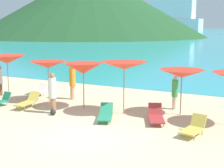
{
  "coord_description": "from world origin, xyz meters",
  "views": [
    {
      "loc": [
        5.88,
        -9.44,
        3.94
      ],
      "look_at": [
        -0.96,
        3.95,
        1.2
      ],
      "focal_mm": 51.47,
      "sensor_mm": 36.0,
      "label": 1
    }
  ],
  "objects_px": {
    "beachgoer_0": "(175,92)",
    "beachgoer_3": "(72,81)",
    "umbrella_2": "(83,68)",
    "beachgoer_2": "(53,92)",
    "beachgoer_1": "(0,79)",
    "beach_ball": "(53,112)",
    "umbrella_1": "(48,65)",
    "umbrella_3": "(124,66)",
    "lounge_chair_4": "(156,116)",
    "cruise_ship": "(171,17)",
    "lounge_chair_8": "(37,91)",
    "lounge_chair_3": "(194,127)",
    "lounge_chair_6": "(105,114)",
    "lounge_chair_1": "(28,101)",
    "umbrella_0": "(7,59)",
    "umbrella_4": "(182,74)"
  },
  "relations": [
    {
      "from": "beachgoer_3",
      "to": "beachgoer_1",
      "type": "bearing_deg",
      "value": -69.41
    },
    {
      "from": "umbrella_1",
      "to": "lounge_chair_1",
      "type": "height_order",
      "value": "umbrella_1"
    },
    {
      "from": "umbrella_0",
      "to": "beach_ball",
      "type": "xyz_separation_m",
      "value": [
        4.26,
        -1.65,
        -2.01
      ]
    },
    {
      "from": "lounge_chair_8",
      "to": "beachgoer_2",
      "type": "xyz_separation_m",
      "value": [
        2.91,
        -2.39,
        0.68
      ]
    },
    {
      "from": "umbrella_4",
      "to": "cruise_ship",
      "type": "distance_m",
      "value": 208.36
    },
    {
      "from": "umbrella_2",
      "to": "lounge_chair_4",
      "type": "xyz_separation_m",
      "value": [
        3.83,
        -0.52,
        -1.69
      ]
    },
    {
      "from": "lounge_chair_6",
      "to": "cruise_ship",
      "type": "bearing_deg",
      "value": 83.18
    },
    {
      "from": "umbrella_0",
      "to": "umbrella_3",
      "type": "distance_m",
      "value": 6.96
    },
    {
      "from": "beachgoer_2",
      "to": "beach_ball",
      "type": "height_order",
      "value": "beachgoer_2"
    },
    {
      "from": "umbrella_2",
      "to": "beachgoer_2",
      "type": "distance_m",
      "value": 1.85
    },
    {
      "from": "umbrella_2",
      "to": "lounge_chair_3",
      "type": "height_order",
      "value": "umbrella_2"
    },
    {
      "from": "lounge_chair_1",
      "to": "beachgoer_0",
      "type": "xyz_separation_m",
      "value": [
        6.46,
        2.95,
        0.54
      ]
    },
    {
      "from": "beachgoer_0",
      "to": "beach_ball",
      "type": "distance_m",
      "value": 5.76
    },
    {
      "from": "lounge_chair_3",
      "to": "beach_ball",
      "type": "distance_m",
      "value": 6.21
    },
    {
      "from": "umbrella_1",
      "to": "lounge_chair_6",
      "type": "distance_m",
      "value": 4.86
    },
    {
      "from": "umbrella_0",
      "to": "umbrella_2",
      "type": "height_order",
      "value": "umbrella_0"
    },
    {
      "from": "umbrella_4",
      "to": "lounge_chair_1",
      "type": "distance_m",
      "value": 7.45
    },
    {
      "from": "umbrella_2",
      "to": "lounge_chair_6",
      "type": "xyz_separation_m",
      "value": [
        1.83,
        -1.21,
        -1.7
      ]
    },
    {
      "from": "umbrella_2",
      "to": "beachgoer_2",
      "type": "relative_size",
      "value": 1.19
    },
    {
      "from": "lounge_chair_3",
      "to": "lounge_chair_8",
      "type": "relative_size",
      "value": 0.87
    },
    {
      "from": "lounge_chair_1",
      "to": "beachgoer_3",
      "type": "bearing_deg",
      "value": 64.34
    },
    {
      "from": "umbrella_2",
      "to": "beachgoer_1",
      "type": "xyz_separation_m",
      "value": [
        -5.84,
        0.35,
        -1.01
      ]
    },
    {
      "from": "lounge_chair_4",
      "to": "lounge_chair_8",
      "type": "distance_m",
      "value": 7.69
    },
    {
      "from": "cruise_ship",
      "to": "beach_ball",
      "type": "bearing_deg",
      "value": -68.64
    },
    {
      "from": "umbrella_0",
      "to": "umbrella_1",
      "type": "xyz_separation_m",
      "value": [
        2.44,
        0.4,
        -0.18
      ]
    },
    {
      "from": "beachgoer_0",
      "to": "beachgoer_3",
      "type": "bearing_deg",
      "value": -79.97
    },
    {
      "from": "beachgoer_2",
      "to": "beachgoer_0",
      "type": "bearing_deg",
      "value": -117.91
    },
    {
      "from": "umbrella_1",
      "to": "umbrella_3",
      "type": "bearing_deg",
      "value": -4.81
    },
    {
      "from": "beachgoer_0",
      "to": "umbrella_1",
      "type": "bearing_deg",
      "value": -71.79
    },
    {
      "from": "cruise_ship",
      "to": "umbrella_1",
      "type": "bearing_deg",
      "value": -68.97
    },
    {
      "from": "lounge_chair_4",
      "to": "beachgoer_2",
      "type": "height_order",
      "value": "beachgoer_2"
    },
    {
      "from": "umbrella_3",
      "to": "umbrella_4",
      "type": "height_order",
      "value": "umbrella_3"
    },
    {
      "from": "umbrella_0",
      "to": "lounge_chair_4",
      "type": "distance_m",
      "value": 8.91
    },
    {
      "from": "umbrella_0",
      "to": "umbrella_1",
      "type": "height_order",
      "value": "umbrella_0"
    },
    {
      "from": "lounge_chair_6",
      "to": "beachgoer_1",
      "type": "distance_m",
      "value": 7.86
    },
    {
      "from": "lounge_chair_3",
      "to": "lounge_chair_6",
      "type": "xyz_separation_m",
      "value": [
        -3.77,
        0.23,
        -0.04
      ]
    },
    {
      "from": "umbrella_4",
      "to": "lounge_chair_4",
      "type": "height_order",
      "value": "umbrella_4"
    },
    {
      "from": "umbrella_1",
      "to": "lounge_chair_6",
      "type": "relative_size",
      "value": 1.31
    },
    {
      "from": "beachgoer_0",
      "to": "cruise_ship",
      "type": "distance_m",
      "value": 207.47
    },
    {
      "from": "lounge_chair_6",
      "to": "beach_ball",
      "type": "relative_size",
      "value": 6.36
    },
    {
      "from": "umbrella_1",
      "to": "umbrella_3",
      "type": "relative_size",
      "value": 0.9
    },
    {
      "from": "umbrella_2",
      "to": "beachgoer_1",
      "type": "relative_size",
      "value": 1.26
    },
    {
      "from": "umbrella_4",
      "to": "lounge_chair_6",
      "type": "distance_m",
      "value": 3.8
    },
    {
      "from": "umbrella_3",
      "to": "beachgoer_0",
      "type": "xyz_separation_m",
      "value": [
        1.83,
        1.8,
        -1.33
      ]
    },
    {
      "from": "lounge_chair_6",
      "to": "beach_ball",
      "type": "xyz_separation_m",
      "value": [
        -2.44,
        -0.42,
        -0.12
      ]
    },
    {
      "from": "beachgoer_2",
      "to": "beachgoer_3",
      "type": "xyz_separation_m",
      "value": [
        -0.81,
        2.79,
        0.03
      ]
    },
    {
      "from": "beachgoer_3",
      "to": "umbrella_3",
      "type": "bearing_deg",
      "value": 76.07
    },
    {
      "from": "umbrella_1",
      "to": "beach_ball",
      "type": "distance_m",
      "value": 3.29
    },
    {
      "from": "beachgoer_1",
      "to": "beachgoer_3",
      "type": "distance_m",
      "value": 4.38
    },
    {
      "from": "lounge_chair_1",
      "to": "lounge_chair_8",
      "type": "distance_m",
      "value": 2.42
    }
  ]
}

